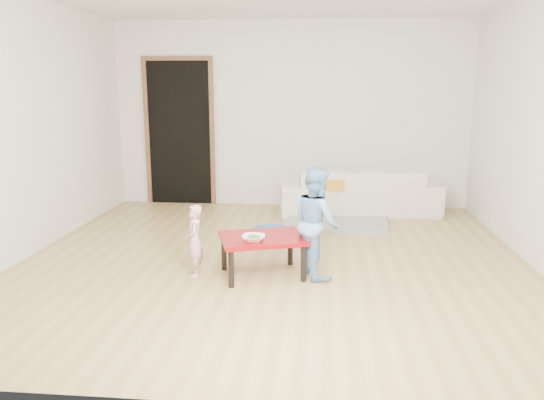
# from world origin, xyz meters

# --- Properties ---
(floor) EXTENTS (5.00, 5.00, 0.01)m
(floor) POSITION_xyz_m (0.00, 0.00, 0.00)
(floor) COLOR #A88948
(floor) RESTS_ON ground
(back_wall) EXTENTS (5.00, 0.02, 2.60)m
(back_wall) POSITION_xyz_m (0.00, 2.50, 1.30)
(back_wall) COLOR white
(back_wall) RESTS_ON floor
(left_wall) EXTENTS (0.02, 5.00, 2.60)m
(left_wall) POSITION_xyz_m (-2.50, 0.00, 1.30)
(left_wall) COLOR white
(left_wall) RESTS_ON floor
(doorway) EXTENTS (1.02, 0.08, 2.11)m
(doorway) POSITION_xyz_m (-1.60, 2.48, 1.02)
(doorway) COLOR brown
(doorway) RESTS_ON back_wall
(sofa) EXTENTS (2.19, 1.05, 0.62)m
(sofa) POSITION_xyz_m (0.96, 2.05, 0.31)
(sofa) COLOR white
(sofa) RESTS_ON floor
(cushion) EXTENTS (0.56, 0.51, 0.13)m
(cushion) POSITION_xyz_m (0.53, 1.79, 0.47)
(cushion) COLOR orange
(cushion) RESTS_ON sofa
(red_table) EXTENTS (0.88, 0.77, 0.37)m
(red_table) POSITION_xyz_m (-0.06, -0.48, 0.19)
(red_table) COLOR maroon
(red_table) RESTS_ON floor
(bowl) EXTENTS (0.21, 0.21, 0.05)m
(bowl) POSITION_xyz_m (-0.12, -0.63, 0.40)
(bowl) COLOR white
(bowl) RESTS_ON red_table
(broccoli) EXTENTS (0.12, 0.12, 0.06)m
(broccoli) POSITION_xyz_m (-0.12, -0.63, 0.40)
(broccoli) COLOR #2D5919
(broccoli) RESTS_ON red_table
(child_pink) EXTENTS (0.21, 0.27, 0.66)m
(child_pink) POSITION_xyz_m (-0.68, -0.54, 0.33)
(child_pink) COLOR pink
(child_pink) RESTS_ON floor
(child_blue) EXTENTS (0.56, 0.60, 1.00)m
(child_blue) POSITION_xyz_m (0.42, -0.42, 0.50)
(child_blue) COLOR #5A8ED1
(child_blue) RESTS_ON floor
(basin) EXTENTS (0.43, 0.43, 0.13)m
(basin) POSITION_xyz_m (-0.09, 0.65, 0.07)
(basin) COLOR #2E6BAF
(basin) RESTS_ON floor
(blanket) EXTENTS (1.33, 1.14, 0.06)m
(blanket) POSITION_xyz_m (0.67, 1.43, 0.03)
(blanket) COLOR gray
(blanket) RESTS_ON floor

